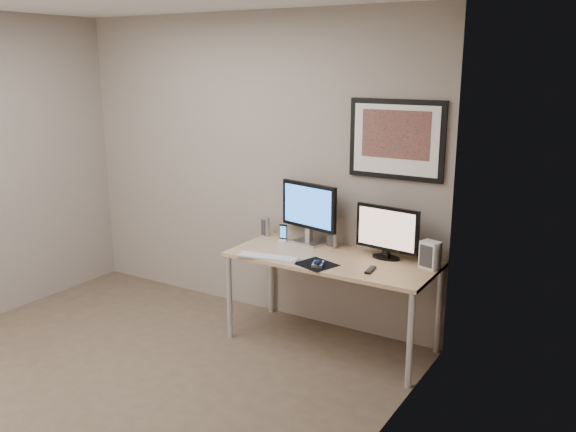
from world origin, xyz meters
name	(u,v)px	position (x,y,z in m)	size (l,w,h in m)	color
floor	(114,385)	(0.00, 0.00, 0.00)	(3.60, 3.60, 0.00)	brown
room	(146,143)	(0.00, 0.45, 1.64)	(3.60, 3.60, 3.60)	white
desk	(332,265)	(1.00, 1.35, 0.66)	(1.60, 0.70, 0.73)	#A3814F
framed_art	(396,139)	(1.35, 1.68, 1.62)	(0.75, 0.04, 0.60)	black
monitor_large	(309,210)	(0.66, 1.58, 1.01)	(0.55, 0.23, 0.51)	#B4B4B9
monitor_tv	(387,231)	(1.37, 1.53, 0.95)	(0.52, 0.14, 0.41)	black
speaker_left	(266,227)	(0.24, 1.58, 0.81)	(0.07, 0.07, 0.16)	#B4B4B9
speaker_right	(333,235)	(0.88, 1.58, 0.83)	(0.08, 0.08, 0.20)	#B4B4B9
phone_dock	(283,233)	(0.45, 1.53, 0.80)	(0.07, 0.07, 0.14)	black
keyboard	(268,257)	(0.59, 1.07, 0.74)	(0.49, 0.13, 0.02)	silver
mousepad	(316,264)	(0.98, 1.13, 0.73)	(0.27, 0.24, 0.00)	black
mouse	(318,263)	(1.01, 1.10, 0.75)	(0.07, 0.12, 0.04)	black
remote	(370,270)	(1.38, 1.21, 0.74)	(0.04, 0.15, 0.02)	black
fan_unit	(430,255)	(1.72, 1.48, 0.83)	(0.13, 0.10, 0.20)	silver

